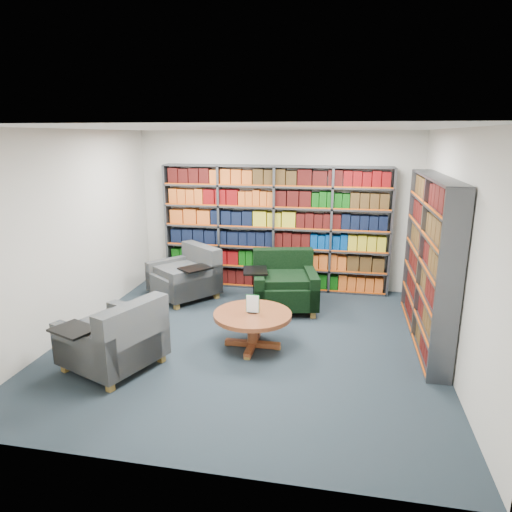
% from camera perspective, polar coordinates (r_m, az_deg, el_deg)
% --- Properties ---
extents(room_shell, '(5.02, 5.02, 2.82)m').
position_cam_1_polar(room_shell, '(5.83, -1.12, 1.84)').
color(room_shell, black).
rests_on(room_shell, ground).
extents(bookshelf_back, '(4.00, 0.28, 2.20)m').
position_cam_1_polar(bookshelf_back, '(8.15, 2.32, 3.42)').
color(bookshelf_back, '#47494F').
rests_on(bookshelf_back, ground).
extents(bookshelf_right, '(0.28, 2.50, 2.20)m').
position_cam_1_polar(bookshelf_right, '(6.47, 20.81, -0.60)').
color(bookshelf_right, '#47494F').
rests_on(bookshelf_right, ground).
extents(chair_teal_left, '(1.34, 1.34, 0.87)m').
position_cam_1_polar(chair_teal_left, '(7.95, -8.41, -2.60)').
color(chair_teal_left, '#0B1A34').
rests_on(chair_teal_left, ground).
extents(chair_green_right, '(1.27, 1.18, 0.90)m').
position_cam_1_polar(chair_green_right, '(7.42, 3.49, -3.65)').
color(chair_green_right, black).
rests_on(chair_green_right, ground).
extents(chair_teal_front, '(1.25, 1.29, 0.88)m').
position_cam_1_polar(chair_teal_front, '(5.73, -16.92, -10.18)').
color(chair_teal_front, '#0B1A34').
rests_on(chair_teal_front, ground).
extents(coffee_table, '(1.02, 1.02, 0.72)m').
position_cam_1_polar(coffee_table, '(6.00, -0.43, -8.00)').
color(coffee_table, brown).
rests_on(coffee_table, ground).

